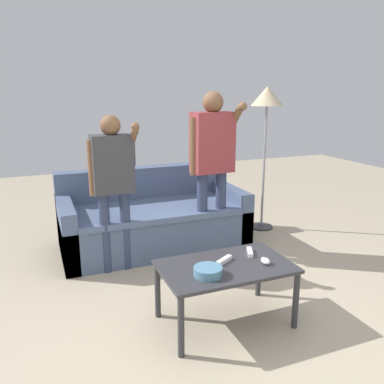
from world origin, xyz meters
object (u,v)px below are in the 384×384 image
object	(u,v)px
coffee_table	(226,272)
game_remote_nunchuk	(265,261)
game_remote_wand_far	(224,260)
floor_lamp	(267,105)
player_right	(212,155)
snack_bowl	(208,271)
couch	(152,220)
game_remote_wand_near	(250,252)
player_left	(113,176)

from	to	relation	value
coffee_table	game_remote_nunchuk	world-z (taller)	game_remote_nunchuk
coffee_table	game_remote_nunchuk	size ratio (longest dim) A/B	10.61
game_remote_wand_far	game_remote_nunchuk	bearing A→B (deg)	-27.95
floor_lamp	player_right	world-z (taller)	floor_lamp
snack_bowl	couch	bearing A→B (deg)	86.00
couch	game_remote_wand_near	distance (m)	1.58
player_left	game_remote_wand_far	bearing A→B (deg)	-63.26
game_remote_nunchuk	game_remote_wand_far	bearing A→B (deg)	152.05
floor_lamp	game_remote_wand_near	distance (m)	2.17
couch	player_right	distance (m)	1.00
coffee_table	snack_bowl	size ratio (longest dim) A/B	4.79
coffee_table	player_left	size ratio (longest dim) A/B	0.64
floor_lamp	player_right	xyz separation A→B (m)	(-0.90, -0.46, -0.45)
couch	coffee_table	distance (m)	1.65
player_right	game_remote_wand_far	xyz separation A→B (m)	(-0.44, -1.17, -0.57)
coffee_table	game_remote_wand_far	xyz separation A→B (m)	(0.01, 0.05, 0.07)
game_remote_nunchuk	coffee_table	bearing A→B (deg)	161.20
coffee_table	player_right	size ratio (longest dim) A/B	0.57
floor_lamp	player_left	xyz separation A→B (m)	(-1.90, -0.52, -0.57)
coffee_table	floor_lamp	distance (m)	2.41
couch	game_remote_wand_far	bearing A→B (deg)	-87.38
game_remote_wand_far	game_remote_wand_near	bearing A→B (deg)	13.72
coffee_table	game_remote_wand_far	world-z (taller)	game_remote_wand_far
game_remote_wand_far	couch	bearing A→B (deg)	92.62
snack_bowl	game_remote_wand_near	size ratio (longest dim) A/B	1.31
coffee_table	floor_lamp	bearing A→B (deg)	51.34
snack_bowl	game_remote_wand_near	distance (m)	0.49
game_remote_nunchuk	game_remote_wand_far	xyz separation A→B (m)	(-0.26, 0.14, -0.01)
coffee_table	game_remote_wand_near	xyz separation A→B (m)	(0.26, 0.11, 0.07)
couch	game_remote_wand_near	size ratio (longest dim) A/B	12.96
couch	floor_lamp	xyz separation A→B (m)	(1.41, 0.04, 1.20)
couch	floor_lamp	world-z (taller)	floor_lamp
coffee_table	player_left	world-z (taller)	player_left
snack_bowl	game_remote_wand_far	world-z (taller)	snack_bowl
coffee_table	game_remote_wand_far	distance (m)	0.09
snack_bowl	game_remote_nunchuk	bearing A→B (deg)	1.56
snack_bowl	floor_lamp	distance (m)	2.56
floor_lamp	player_left	size ratio (longest dim) A/B	1.17
player_left	couch	bearing A→B (deg)	44.29
game_remote_wand_far	snack_bowl	bearing A→B (deg)	-142.54
couch	coffee_table	world-z (taller)	couch
game_remote_nunchuk	couch	bearing A→B (deg)	100.83
snack_bowl	game_remote_wand_far	distance (m)	0.25
player_left	player_right	distance (m)	1.01
coffee_table	game_remote_wand_far	size ratio (longest dim) A/B	5.94
snack_bowl	coffee_table	bearing A→B (deg)	29.28
game_remote_wand_near	game_remote_nunchuk	bearing A→B (deg)	-86.30
game_remote_nunchuk	player_left	world-z (taller)	player_left
player_left	snack_bowl	bearing A→B (deg)	-73.81
player_left	game_remote_wand_near	xyz separation A→B (m)	(0.81, -1.06, -0.44)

